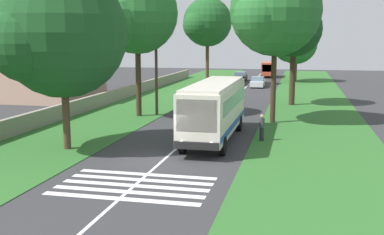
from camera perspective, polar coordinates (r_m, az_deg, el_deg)
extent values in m
plane|color=#333335|center=(25.75, -3.42, -5.10)|extent=(160.00, 160.00, 0.00)
cube|color=#2D6628|center=(42.27, -8.48, 0.57)|extent=(120.00, 8.00, 0.04)
cube|color=#2D6628|center=(39.48, 14.32, -0.25)|extent=(120.00, 8.00, 0.04)
cube|color=silver|center=(40.07, 2.53, 0.15)|extent=(110.00, 0.16, 0.01)
cube|color=silver|center=(30.26, 2.75, 1.15)|extent=(11.00, 2.50, 2.90)
cube|color=slate|center=(30.49, 2.85, 2.20)|extent=(9.68, 2.54, 0.85)
cube|color=slate|center=(24.91, 0.57, 0.19)|extent=(0.08, 2.20, 1.74)
cube|color=#1E4C9E|center=(30.42, 2.73, -0.71)|extent=(10.78, 2.53, 0.36)
cube|color=silver|center=(30.08, 2.77, 4.05)|extent=(10.56, 2.30, 0.18)
cube|color=black|center=(25.10, 0.51, -3.42)|extent=(0.16, 2.40, 0.40)
sphere|color=#F2EDCC|center=(25.31, -1.25, -3.01)|extent=(0.24, 0.24, 0.24)
sphere|color=#F2EDCC|center=(24.97, 2.34, -3.18)|extent=(0.24, 0.24, 0.24)
cylinder|color=black|center=(27.02, -1.13, -3.19)|extent=(1.10, 0.32, 1.10)
cylinder|color=black|center=(34.11, 1.84, -0.54)|extent=(1.10, 0.32, 1.10)
cylinder|color=black|center=(26.58, 3.70, -3.42)|extent=(1.10, 0.32, 1.10)
cylinder|color=black|center=(33.76, 5.68, -0.69)|extent=(1.10, 0.32, 1.10)
cube|color=silver|center=(19.87, -8.67, -9.60)|extent=(0.45, 6.80, 0.01)
cube|color=silver|center=(20.67, -7.76, -8.82)|extent=(0.45, 6.80, 0.01)
cube|color=silver|center=(21.47, -6.91, -8.11)|extent=(0.45, 6.80, 0.01)
cube|color=silver|center=(22.28, -6.13, -7.44)|extent=(0.45, 6.80, 0.01)
cube|color=silver|center=(23.10, -5.41, -6.81)|extent=(0.45, 6.80, 0.01)
cube|color=gold|center=(49.21, 2.28, 2.49)|extent=(4.30, 1.75, 0.70)
cube|color=slate|center=(49.04, 2.26, 3.20)|extent=(2.00, 1.61, 0.55)
cylinder|color=black|center=(48.07, 1.07, 2.09)|extent=(0.64, 0.22, 0.64)
cylinder|color=black|center=(50.69, 1.69, 2.47)|extent=(0.64, 0.22, 0.64)
cylinder|color=black|center=(47.78, 2.91, 2.03)|extent=(0.64, 0.22, 0.64)
cylinder|color=black|center=(50.42, 3.43, 2.41)|extent=(0.64, 0.22, 0.64)
cube|color=#B7A893|center=(55.80, 3.36, 3.30)|extent=(4.30, 1.75, 0.70)
cube|color=slate|center=(55.64, 3.35, 3.93)|extent=(2.00, 1.61, 0.55)
cylinder|color=black|center=(54.63, 2.32, 2.96)|extent=(0.64, 0.22, 0.64)
cylinder|color=black|center=(57.27, 2.81, 3.26)|extent=(0.64, 0.22, 0.64)
cylinder|color=black|center=(54.37, 3.94, 2.92)|extent=(0.64, 0.22, 0.64)
cylinder|color=black|center=(57.03, 4.35, 3.22)|extent=(0.64, 0.22, 0.64)
cube|color=silver|center=(65.01, 7.90, 4.09)|extent=(4.30, 1.75, 0.70)
cube|color=slate|center=(64.86, 7.90, 4.64)|extent=(2.00, 1.61, 0.55)
cylinder|color=black|center=(63.76, 7.09, 3.82)|extent=(0.64, 0.22, 0.64)
cylinder|color=black|center=(66.44, 7.32, 4.04)|extent=(0.64, 0.22, 0.64)
cylinder|color=black|center=(63.63, 8.49, 3.78)|extent=(0.64, 0.22, 0.64)
cylinder|color=black|center=(66.31, 8.67, 4.00)|extent=(0.64, 0.22, 0.64)
cube|color=black|center=(74.13, 5.83, 4.78)|extent=(4.30, 1.75, 0.70)
cube|color=slate|center=(73.99, 5.83, 5.25)|extent=(2.00, 1.61, 0.55)
cylinder|color=black|center=(72.91, 5.09, 4.55)|extent=(0.64, 0.22, 0.64)
cylinder|color=black|center=(75.58, 5.36, 4.72)|extent=(0.64, 0.22, 0.64)
cylinder|color=black|center=(72.73, 6.31, 4.52)|extent=(0.64, 0.22, 0.64)
cylinder|color=black|center=(75.40, 6.54, 4.69)|extent=(0.64, 0.22, 0.64)
cube|color=#CC4C33|center=(82.44, 9.19, 5.83)|extent=(6.00, 2.10, 2.10)
cube|color=slate|center=(82.62, 9.20, 6.10)|extent=(5.04, 2.13, 0.70)
cube|color=slate|center=(79.47, 9.05, 5.86)|extent=(0.06, 1.76, 1.18)
cylinder|color=black|center=(80.69, 8.40, 4.99)|extent=(0.76, 0.24, 0.76)
cylinder|color=black|center=(84.47, 8.60, 5.18)|extent=(0.76, 0.24, 0.76)
cylinder|color=black|center=(80.57, 9.76, 4.95)|extent=(0.76, 0.24, 0.76)
cylinder|color=black|center=(84.35, 9.90, 5.14)|extent=(0.76, 0.24, 0.76)
cylinder|color=#4C3826|center=(28.63, -14.89, 0.95)|extent=(0.43, 0.43, 4.69)
sphere|color=#19471E|center=(28.35, -15.27, 9.72)|extent=(7.38, 7.38, 7.38)
sphere|color=#19471E|center=(30.32, -13.25, 8.72)|extent=(4.79, 4.79, 4.79)
sphere|color=#19471E|center=(27.29, -19.12, 8.40)|extent=(4.25, 4.25, 4.25)
cylinder|color=#3D2D1E|center=(39.89, -6.45, 4.93)|extent=(0.45, 0.45, 6.65)
sphere|color=#286B2D|center=(39.82, -6.59, 12.34)|extent=(6.65, 6.65, 6.65)
sphere|color=#286B2D|center=(41.69, -5.66, 11.54)|extent=(4.67, 4.67, 4.67)
sphere|color=#286B2D|center=(38.59, -8.84, 11.65)|extent=(4.60, 4.60, 4.60)
cylinder|color=#4C3826|center=(66.41, 1.85, 6.83)|extent=(0.48, 0.48, 6.86)
sphere|color=#1E5623|center=(66.39, 1.87, 11.38)|extent=(6.70, 6.70, 6.70)
sphere|color=#1E5623|center=(68.35, 2.19, 10.90)|extent=(3.91, 3.91, 3.91)
sphere|color=#1E5623|center=(64.93, 0.70, 10.99)|extent=(4.01, 4.01, 4.01)
cylinder|color=#3D2D1E|center=(47.49, 11.97, 5.04)|extent=(0.56, 0.56, 5.90)
sphere|color=#19471E|center=(47.37, 12.15, 10.39)|extent=(5.38, 5.38, 5.38)
sphere|color=#19471E|center=(48.98, 12.16, 9.87)|extent=(3.94, 3.94, 3.94)
sphere|color=#19471E|center=(46.04, 11.09, 9.95)|extent=(3.13, 3.13, 3.13)
cylinder|color=#4C3826|center=(74.13, 12.29, 5.81)|extent=(0.49, 0.49, 4.06)
sphere|color=#286B2D|center=(74.01, 12.39, 8.72)|extent=(6.32, 6.32, 6.32)
sphere|color=#286B2D|center=(75.91, 12.39, 8.37)|extent=(4.39, 4.39, 4.39)
sphere|color=#286B2D|center=(72.44, 11.61, 8.36)|extent=(4.66, 4.66, 4.66)
cylinder|color=#3D2D1E|center=(36.94, 9.76, 4.49)|extent=(0.40, 0.40, 6.64)
sphere|color=#286B2D|center=(36.87, 9.99, 12.58)|extent=(6.88, 6.88, 6.88)
sphere|color=#286B2D|center=(38.90, 10.12, 11.64)|extent=(4.56, 4.56, 4.56)
sphere|color=#286B2D|center=(35.20, 8.11, 11.94)|extent=(3.79, 3.79, 3.79)
cylinder|color=#473828|center=(40.44, -4.31, 6.53)|extent=(0.24, 0.24, 8.79)
cube|color=#3D3326|center=(40.43, -4.38, 11.91)|extent=(0.12, 1.40, 0.12)
cube|color=gray|center=(48.05, -10.14, 2.35)|extent=(70.00, 0.40, 1.24)
cube|color=tan|center=(53.68, -16.03, 5.64)|extent=(11.14, 6.96, 6.52)
cube|color=brown|center=(53.59, -16.21, 9.40)|extent=(11.74, 7.56, 0.52)
cylinder|color=#26262D|center=(30.51, 8.36, -1.99)|extent=(0.28, 0.28, 0.85)
cylinder|color=#3F3F47|center=(30.38, 8.39, -0.65)|extent=(0.34, 0.34, 0.60)
sphere|color=tan|center=(30.31, 8.41, 0.13)|extent=(0.24, 0.24, 0.24)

